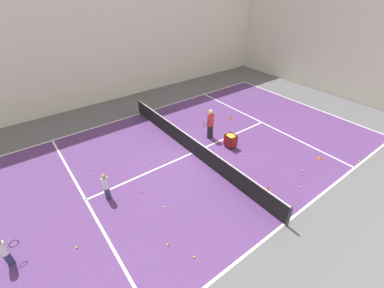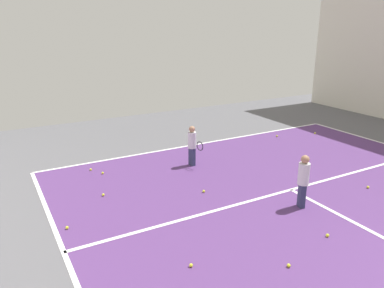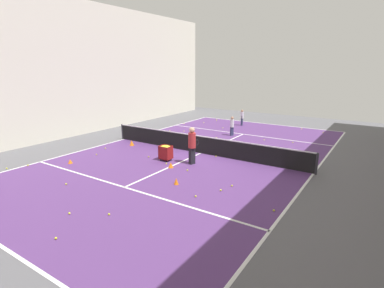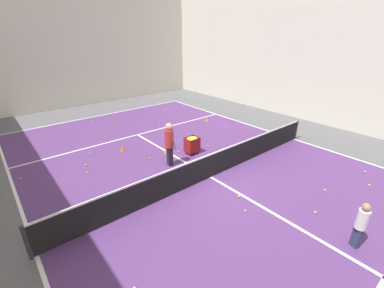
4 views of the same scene
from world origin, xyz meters
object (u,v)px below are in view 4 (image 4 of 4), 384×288
object	(u,v)px
coach_at_net	(169,142)
ball_cart	(192,142)
tennis_net	(211,165)
training_cone_1	(262,139)
training_cone_0	(207,119)
child_midcourt	(361,223)

from	to	relation	value
coach_at_net	ball_cart	distance (m)	1.49
tennis_net	training_cone_1	bearing A→B (deg)	11.06
coach_at_net	training_cone_0	xyz separation A→B (m)	(4.93, 3.16, -0.92)
tennis_net	ball_cart	world-z (taller)	tennis_net
coach_at_net	training_cone_0	distance (m)	5.93
child_midcourt	ball_cart	distance (m)	6.76
coach_at_net	training_cone_1	bearing A→B (deg)	92.66
tennis_net	training_cone_1	size ratio (longest dim) A/B	37.40
child_midcourt	training_cone_1	bearing A→B (deg)	-10.69
ball_cart	training_cone_1	size ratio (longest dim) A/B	2.44
tennis_net	training_cone_0	world-z (taller)	tennis_net
training_cone_0	child_midcourt	bearing A→B (deg)	-111.80
tennis_net	child_midcourt	distance (m)	4.77
tennis_net	training_cone_0	size ratio (longest dim) A/B	54.27
coach_at_net	training_cone_0	world-z (taller)	coach_at_net
coach_at_net	tennis_net	bearing A→B (deg)	32.43
tennis_net	child_midcourt	bearing A→B (deg)	-84.33
training_cone_0	tennis_net	bearing A→B (deg)	-131.48
ball_cart	coach_at_net	bearing A→B (deg)	-168.76
child_midcourt	training_cone_0	size ratio (longest dim) A/B	5.94
tennis_net	coach_at_net	xyz separation A→B (m)	(-0.60, 1.74, 0.52)
ball_cart	training_cone_1	world-z (taller)	ball_cart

